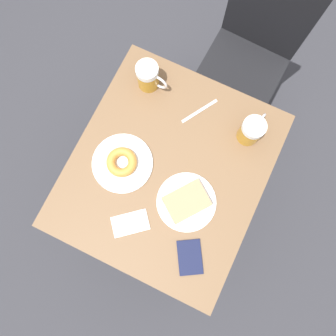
{
  "coord_description": "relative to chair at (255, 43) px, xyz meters",
  "views": [
    {
      "loc": [
        0.11,
        -0.22,
        2.02
      ],
      "look_at": [
        0.0,
        0.0,
        0.79
      ],
      "focal_mm": 35.0,
      "sensor_mm": 36.0,
      "label": 1
    }
  ],
  "objects": [
    {
      "name": "beer_mug_center",
      "position": [
        0.13,
        -0.53,
        0.26
      ],
      "size": [
        0.09,
        0.13,
        0.12
      ],
      "color": "#C68C23",
      "rests_on": "table"
    },
    {
      "name": "plate_with_donut",
      "position": [
        -0.26,
        -0.84,
        0.22
      ],
      "size": [
        0.24,
        0.24,
        0.04
      ],
      "color": "white",
      "rests_on": "table"
    },
    {
      "name": "ground_plane",
      "position": [
        -0.09,
        -0.79,
        -0.57
      ],
      "size": [
        8.0,
        8.0,
        0.0
      ],
      "primitive_type": "plane",
      "color": "#333338"
    },
    {
      "name": "beer_mug_left",
      "position": [
        -0.32,
        -0.5,
        0.26
      ],
      "size": [
        0.13,
        0.09,
        0.12
      ],
      "color": "#C68C23",
      "rests_on": "table"
    },
    {
      "name": "chair",
      "position": [
        0.0,
        0.0,
        0.0
      ],
      "size": [
        0.42,
        0.42,
        0.96
      ],
      "rotation": [
        0.0,
        0.0,
        -0.05
      ],
      "color": "black",
      "rests_on": "ground_plane"
    },
    {
      "name": "table",
      "position": [
        -0.09,
        -0.79,
        0.12
      ],
      "size": [
        0.74,
        0.84,
        0.77
      ],
      "color": "brown",
      "rests_on": "ground_plane"
    },
    {
      "name": "passport_near_edge",
      "position": [
        0.12,
        -1.05,
        0.2
      ],
      "size": [
        0.14,
        0.15,
        0.01
      ],
      "rotation": [
        0.0,
        0.0,
        0.54
      ],
      "color": "#141938",
      "rests_on": "table"
    },
    {
      "name": "plate_with_cake",
      "position": [
        0.02,
        -0.87,
        0.22
      ],
      "size": [
        0.23,
        0.23,
        0.04
      ],
      "color": "white",
      "rests_on": "table"
    },
    {
      "name": "napkin_folded",
      "position": [
        -0.13,
        -1.04,
        0.2
      ],
      "size": [
        0.16,
        0.15,
        0.0
      ],
      "rotation": [
        0.0,
        0.0,
        3.84
      ],
      "color": "white",
      "rests_on": "table"
    },
    {
      "name": "fork",
      "position": [
        -0.08,
        -0.52,
        0.2
      ],
      "size": [
        0.1,
        0.15,
        0.0
      ],
      "rotation": [
        0.0,
        0.0,
        5.74
      ],
      "color": "silver",
      "rests_on": "table"
    }
  ]
}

